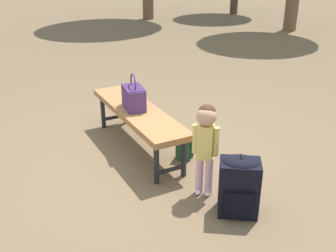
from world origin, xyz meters
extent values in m
plane|color=brown|center=(0.00, 0.00, 0.00)|extent=(40.00, 40.00, 0.00)
cube|color=#9E6B3D|center=(-0.43, -0.08, 0.42)|extent=(1.65, 0.71, 0.06)
cylinder|color=black|center=(0.23, 0.20, 0.20)|extent=(0.05, 0.05, 0.39)
cylinder|color=black|center=(0.28, -0.08, 0.20)|extent=(0.05, 0.05, 0.39)
cylinder|color=black|center=(-1.14, -0.08, 0.20)|extent=(0.05, 0.05, 0.39)
cylinder|color=black|center=(-1.09, -0.36, 0.20)|extent=(0.05, 0.05, 0.39)
cylinder|color=black|center=(0.26, 0.06, 0.10)|extent=(0.10, 0.28, 0.04)
cylinder|color=black|center=(-1.12, -0.22, 0.10)|extent=(0.10, 0.28, 0.04)
cube|color=#4C2D66|center=(-0.46, -0.11, 0.56)|extent=(0.33, 0.19, 0.22)
cube|color=#39224C|center=(-0.46, -0.11, 0.67)|extent=(0.29, 0.19, 0.02)
torus|color=#4C2D66|center=(-0.46, -0.11, 0.72)|extent=(0.20, 0.02, 0.20)
cylinder|color=#E5B2C6|center=(0.58, 0.30, 0.17)|extent=(0.07, 0.07, 0.35)
cylinder|color=#E5B2C6|center=(0.53, 0.24, 0.17)|extent=(0.07, 0.07, 0.35)
ellipsoid|color=white|center=(0.59, 0.29, 0.02)|extent=(0.10, 0.09, 0.04)
ellipsoid|color=white|center=(0.55, 0.23, 0.02)|extent=(0.10, 0.09, 0.04)
cube|color=#E5CC66|center=(0.55, 0.27, 0.50)|extent=(0.16, 0.17, 0.30)
cylinder|color=#E5CC66|center=(0.60, 0.34, 0.51)|extent=(0.05, 0.05, 0.25)
cylinder|color=#E5CC66|center=(0.51, 0.20, 0.51)|extent=(0.05, 0.05, 0.25)
sphere|color=tan|center=(0.55, 0.27, 0.73)|extent=(0.17, 0.17, 0.17)
sphere|color=#3F2819|center=(0.55, 0.27, 0.74)|extent=(0.15, 0.15, 0.15)
cube|color=black|center=(0.88, 0.43, 0.23)|extent=(0.33, 0.38, 0.46)
ellipsoid|color=black|center=(0.88, 0.43, 0.45)|extent=(0.32, 0.36, 0.10)
cube|color=black|center=(1.00, 0.38, 0.16)|extent=(0.11, 0.21, 0.21)
cube|color=black|center=(0.79, 0.55, 0.23)|extent=(0.04, 0.06, 0.39)
cube|color=black|center=(0.74, 0.42, 0.23)|extent=(0.04, 0.06, 0.39)
torus|color=black|center=(0.88, 0.43, 0.49)|extent=(0.07, 0.04, 0.08)
cube|color=#1E4C2D|center=(-0.10, 0.32, 0.13)|extent=(0.22, 0.21, 0.26)
ellipsoid|color=#1E4C2D|center=(-0.10, 0.32, 0.25)|extent=(0.20, 0.20, 0.06)
cube|color=#13311D|center=(-0.15, 0.27, 0.09)|extent=(0.11, 0.09, 0.11)
cube|color=#13311D|center=(-0.03, 0.35, 0.13)|extent=(0.03, 0.03, 0.22)
cube|color=#13311D|center=(-0.09, 0.40, 0.13)|extent=(0.03, 0.03, 0.22)
torus|color=#B2B2B7|center=(-0.10, 0.32, 0.27)|extent=(0.03, 0.04, 0.04)
camera|label=1|loc=(3.29, -0.86, 1.95)|focal=42.90mm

